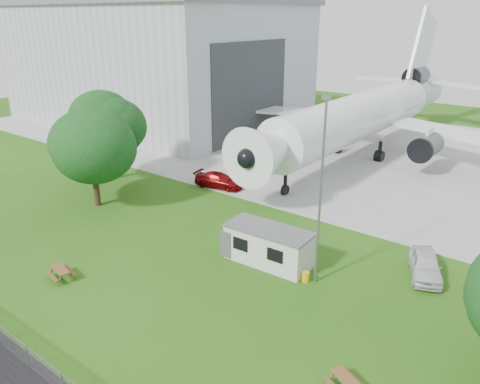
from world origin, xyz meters
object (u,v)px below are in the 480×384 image
Objects in this scene: airliner at (364,113)px; site_cabin at (269,246)px; picnic_west at (62,279)px; hangar at (158,61)px.

site_cabin is (6.31, -29.39, -3.96)m from airliner.
airliner reaches higher than picnic_west.
airliner is 26.52× the size of picnic_west.
site_cabin is 14.08m from picnic_west.
picnic_west is (-9.59, -10.22, -1.31)m from site_cabin.
airliner is at bearing 97.96° from picnic_west.
airliner reaches higher than site_cabin.
site_cabin is at bearing -34.93° from hangar.
hangar is 0.90× the size of airliner.
hangar is 23.89× the size of picnic_west.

